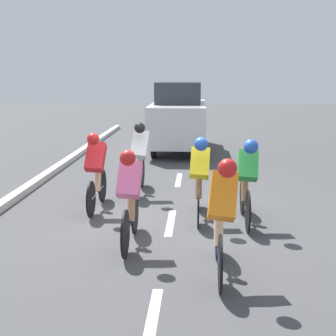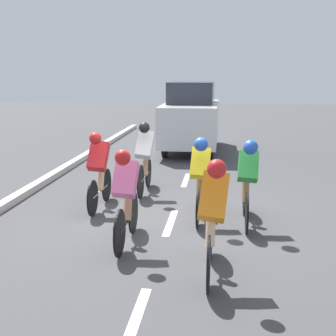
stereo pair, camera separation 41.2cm
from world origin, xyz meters
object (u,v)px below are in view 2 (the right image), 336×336
cyclist_pink (126,195)px  cyclist_white (145,156)px  cyclist_green (247,180)px  support_car (191,117)px  cyclist_red (99,169)px  cyclist_orange (212,215)px  cyclist_yellow (200,176)px

cyclist_pink → cyclist_white: 3.01m
cyclist_green → support_car: (1.46, -7.40, 0.31)m
cyclist_pink → cyclist_green: bearing=-146.8°
cyclist_red → cyclist_pink: cyclist_pink is taller
cyclist_orange → support_car: (0.94, -9.51, 0.28)m
cyclist_orange → cyclist_red: bearing=-51.5°
cyclist_white → support_car: 5.61m
cyclist_red → cyclist_yellow: 1.93m
cyclist_pink → cyclist_yellow: 1.69m
cyclist_pink → cyclist_green: (-1.79, -1.17, 0.01)m
cyclist_green → cyclist_yellow: same height
cyclist_yellow → cyclist_white: cyclist_white is taller
cyclist_yellow → support_car: 7.26m
cyclist_yellow → cyclist_orange: bearing=96.7°
cyclist_red → cyclist_white: (-0.65, -1.23, 0.02)m
cyclist_pink → cyclist_white: size_ratio=1.00×
cyclist_red → cyclist_yellow: bearing=167.6°
cyclist_yellow → cyclist_red: bearing=-12.4°
cyclist_white → cyclist_red: bearing=62.2°
cyclist_red → cyclist_yellow: size_ratio=1.00×
cyclist_white → support_car: bearing=-95.8°
cyclist_orange → support_car: size_ratio=0.40×
cyclist_orange → support_car: bearing=-84.4°
cyclist_orange → cyclist_yellow: size_ratio=1.02×
cyclist_orange → cyclist_pink: bearing=-36.3°
cyclist_pink → cyclist_green: 2.14m
cyclist_red → support_car: support_car is taller
cyclist_red → support_car: size_ratio=0.40×
cyclist_orange → cyclist_yellow: cyclist_orange is taller
cyclist_orange → support_car: support_car is taller
cyclist_yellow → cyclist_white: size_ratio=0.99×
cyclist_green → cyclist_yellow: size_ratio=1.02×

